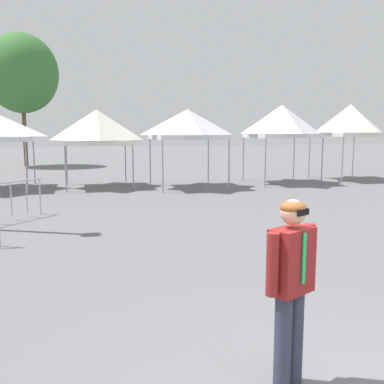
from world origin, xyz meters
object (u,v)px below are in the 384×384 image
object	(u,v)px
canopy_tent_center	(188,124)
tree_behind_tents_right	(22,73)
crowd_barrier_mid_lot	(11,193)
canopy_tent_left_of_center	(282,122)
person_foreground	(291,280)
canopy_tent_right_of_center	(350,121)
canopy_tent_far_right	(97,127)

from	to	relation	value
canopy_tent_center	tree_behind_tents_right	xyz separation A→B (m)	(-8.23, 14.12, 3.67)
crowd_barrier_mid_lot	canopy_tent_left_of_center	bearing A→B (deg)	29.26
canopy_tent_left_of_center	person_foreground	distance (m)	16.67
crowd_barrier_mid_lot	person_foreground	bearing A→B (deg)	-67.24
person_foreground	crowd_barrier_mid_lot	size ratio (longest dim) A/B	1.12
canopy_tent_center	crowd_barrier_mid_lot	size ratio (longest dim) A/B	2.10
person_foreground	crowd_barrier_mid_lot	bearing A→B (deg)	112.76
canopy_tent_center	canopy_tent_right_of_center	world-z (taller)	canopy_tent_right_of_center
tree_behind_tents_right	canopy_tent_far_right	bearing A→B (deg)	-70.92
canopy_tent_left_of_center	canopy_tent_right_of_center	size ratio (longest dim) A/B	0.97
canopy_tent_far_right	person_foreground	size ratio (longest dim) A/B	1.87
canopy_tent_far_right	canopy_tent_right_of_center	world-z (taller)	canopy_tent_right_of_center
person_foreground	tree_behind_tents_right	world-z (taller)	tree_behind_tents_right
canopy_tent_left_of_center	tree_behind_tents_right	distance (m)	19.08
canopy_tent_far_right	person_foreground	xyz separation A→B (m)	(1.14, -15.61, -1.55)
crowd_barrier_mid_lot	canopy_tent_right_of_center	bearing A→B (deg)	24.03
canopy_tent_left_of_center	tree_behind_tents_right	bearing A→B (deg)	133.18
canopy_tent_far_right	canopy_tent_left_of_center	distance (m)	8.38
canopy_tent_far_right	crowd_barrier_mid_lot	distance (m)	7.50
canopy_tent_left_of_center	crowd_barrier_mid_lot	distance (m)	12.68
canopy_tent_far_right	crowd_barrier_mid_lot	bearing A→B (deg)	-110.59
tree_behind_tents_right	canopy_tent_left_of_center	bearing A→B (deg)	-46.82
canopy_tent_far_right	canopy_tent_center	world-z (taller)	canopy_tent_center
canopy_tent_center	crowd_barrier_mid_lot	bearing A→B (deg)	-138.01
canopy_tent_left_of_center	tree_behind_tents_right	size ratio (longest dim) A/B	0.40
crowd_barrier_mid_lot	canopy_tent_center	bearing A→B (deg)	41.99
canopy_tent_far_right	tree_behind_tents_right	xyz separation A→B (m)	(-4.49, 12.98, 3.78)
canopy_tent_left_of_center	crowd_barrier_mid_lot	xyz separation A→B (m)	(-10.90, -6.11, -2.11)
person_foreground	canopy_tent_right_of_center	bearing A→B (deg)	54.12
canopy_tent_center	canopy_tent_left_of_center	bearing A→B (deg)	5.48
canopy_tent_far_right	canopy_tent_left_of_center	bearing A→B (deg)	-4.79
canopy_tent_center	crowd_barrier_mid_lot	xyz separation A→B (m)	(-6.30, -5.67, -1.95)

